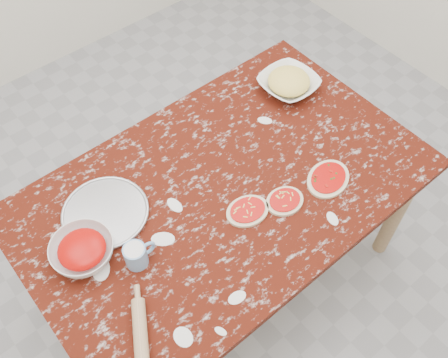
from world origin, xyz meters
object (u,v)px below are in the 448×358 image
flour_mug (137,255)px  rolling_pin (140,334)px  pizza_tray (105,213)px  cheese_bowl (289,84)px  sauce_bowl (83,251)px  worktable (224,198)px

flour_mug → rolling_pin: flour_mug is taller
pizza_tray → cheese_bowl: size_ratio=1.27×
sauce_bowl → rolling_pin: 0.37m
cheese_bowl → pizza_tray: bearing=-177.4°
cheese_bowl → rolling_pin: bearing=-155.8°
sauce_bowl → flour_mug: flour_mug is taller
rolling_pin → sauce_bowl: bearing=88.6°
cheese_bowl → flour_mug: size_ratio=2.10×
flour_mug → rolling_pin: size_ratio=0.52×
worktable → sauce_bowl: bearing=171.7°
cheese_bowl → rolling_pin: size_ratio=1.09×
worktable → cheese_bowl: cheese_bowl is taller
pizza_tray → cheese_bowl: bearing=2.6°
worktable → cheese_bowl: 0.63m
sauce_bowl → flour_mug: bearing=-46.0°
sauce_bowl → cheese_bowl: 1.16m
pizza_tray → sauce_bowl: size_ratio=1.41×
worktable → flour_mug: bearing=-172.7°
sauce_bowl → rolling_pin: bearing=-91.4°
pizza_tray → rolling_pin: (-0.16, -0.48, 0.02)m
worktable → sauce_bowl: (-0.58, 0.08, 0.12)m
worktable → pizza_tray: pizza_tray is taller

